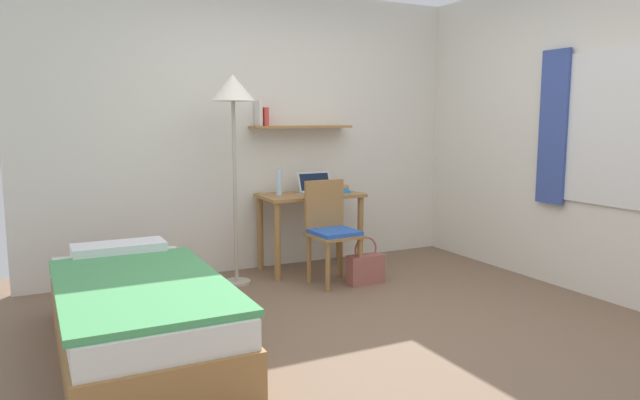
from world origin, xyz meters
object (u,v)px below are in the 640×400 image
at_px(laptop, 316,187).
at_px(handbag, 365,268).
at_px(desk_chair, 331,228).
at_px(standing_lamp, 233,101).
at_px(desk, 310,210).
at_px(water_bottle, 279,182).
at_px(bed, 139,314).
at_px(book_stack, 337,189).

bearing_deg(laptop, handbag, -79.12).
distance_m(desk_chair, standing_lamp, 1.36).
height_order(desk, water_bottle, water_bottle).
xyz_separation_m(desk, laptop, (0.09, 0.05, 0.20)).
distance_m(laptop, handbag, 0.95).
bearing_deg(bed, laptop, 35.83).
bearing_deg(standing_lamp, laptop, 12.39).
height_order(desk, handbag, desk).
xyz_separation_m(bed, desk_chair, (1.77, 0.83, 0.25)).
bearing_deg(book_stack, bed, -147.86).
bearing_deg(standing_lamp, desk_chair, -24.30).
distance_m(desk, book_stack, 0.33).
bearing_deg(laptop, standing_lamp, -167.61).
height_order(desk, book_stack, book_stack).
height_order(desk_chair, water_bottle, water_bottle).
bearing_deg(handbag, bed, -161.76).
relative_size(bed, handbag, 4.69).
distance_m(desk_chair, book_stack, 0.63).
bearing_deg(handbag, water_bottle, 126.88).
distance_m(desk, laptop, 0.22).
distance_m(standing_lamp, handbag, 1.82).
bearing_deg(desk, standing_lamp, -169.71).
bearing_deg(desk, bed, -143.88).
bearing_deg(standing_lamp, desk, 10.29).
height_order(bed, book_stack, book_stack).
distance_m(bed, handbag, 2.13).
distance_m(laptop, book_stack, 0.20).
xyz_separation_m(laptop, book_stack, (0.19, -0.06, -0.02)).
height_order(laptop, book_stack, laptop).
relative_size(laptop, book_stack, 1.45).
xyz_separation_m(desk_chair, water_bottle, (-0.26, 0.52, 0.36)).
relative_size(desk, water_bottle, 4.00).
bearing_deg(desk_chair, bed, -154.79).
distance_m(desk, standing_lamp, 1.27).
xyz_separation_m(desk, desk_chair, (-0.03, -0.48, -0.09)).
bearing_deg(bed, water_bottle, 42.01).
xyz_separation_m(bed, laptop, (1.88, 1.36, 0.54)).
bearing_deg(standing_lamp, water_bottle, 20.64).
xyz_separation_m(bed, standing_lamp, (1.02, 1.17, 1.33)).
height_order(bed, water_bottle, water_bottle).
xyz_separation_m(water_bottle, handbag, (0.52, -0.69, -0.71)).
distance_m(water_bottle, handbag, 1.11).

